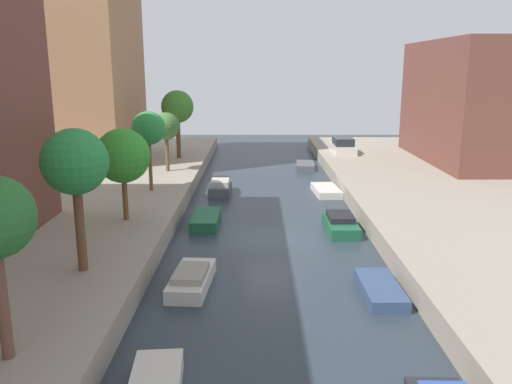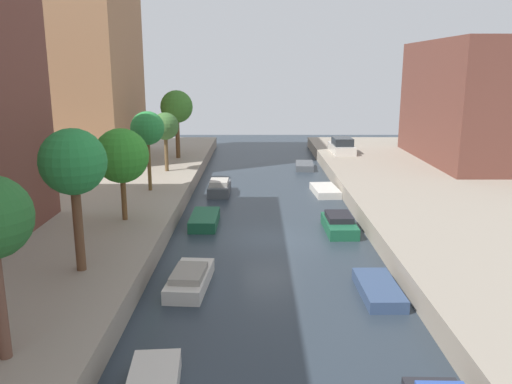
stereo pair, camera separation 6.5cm
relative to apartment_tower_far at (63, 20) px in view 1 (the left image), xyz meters
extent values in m
plane|color=#28333D|center=(16.00, -18.79, -12.09)|extent=(84.00, 84.00, 0.00)
cube|color=#9E704C|center=(0.00, 0.00, 0.00)|extent=(10.00, 11.22, 22.18)
cube|color=brown|center=(34.00, -1.46, -6.33)|extent=(10.00, 15.27, 9.53)
cylinder|color=brown|center=(8.77, -31.47, -9.55)|extent=(0.32, 0.32, 3.08)
cylinder|color=brown|center=(8.77, -25.36, -9.45)|extent=(0.35, 0.35, 3.28)
sphere|color=#25823B|center=(8.77, -25.36, -6.97)|extent=(2.41, 2.41, 2.41)
cylinder|color=brown|center=(8.77, -18.67, -9.94)|extent=(0.26, 0.26, 2.30)
sphere|color=#308C29|center=(8.77, -18.67, -7.86)|extent=(2.67, 2.67, 2.67)
cylinder|color=brown|center=(8.77, -12.23, -9.52)|extent=(0.22, 0.22, 3.14)
sphere|color=#28843B|center=(8.77, -12.23, -7.24)|extent=(2.04, 2.04, 2.04)
cylinder|color=brown|center=(8.77, -6.00, -9.79)|extent=(0.27, 0.27, 2.60)
sphere|color=#3C6A32|center=(8.77, -6.00, -7.80)|extent=(1.97, 1.97, 1.97)
cylinder|color=brown|center=(8.77, -0.22, -9.42)|extent=(0.36, 0.36, 3.34)
sphere|color=#397729|center=(8.77, -0.22, -6.81)|extent=(2.68, 2.68, 2.68)
cube|color=beige|center=(23.00, 2.57, -10.73)|extent=(1.91, 4.49, 0.72)
cube|color=#1E2328|center=(23.00, 2.24, -10.04)|extent=(1.65, 2.48, 0.66)
cube|color=beige|center=(12.74, -24.66, -11.82)|extent=(1.66, 3.62, 0.55)
cube|color=gray|center=(12.74, -24.93, -11.41)|extent=(1.33, 2.02, 0.26)
cube|color=#195638|center=(12.52, -16.34, -11.79)|extent=(1.47, 3.39, 0.60)
cube|color=#4C5156|center=(12.84, -9.08, -11.75)|extent=(1.44, 3.20, 0.69)
cube|color=#B2ADA3|center=(12.84, -9.33, -11.24)|extent=(1.21, 1.77, 0.34)
cube|color=#33476B|center=(19.98, -25.43, -11.86)|extent=(1.44, 3.30, 0.46)
cube|color=#195638|center=(19.73, -17.47, -11.80)|extent=(1.55, 3.46, 0.59)
cube|color=black|center=(19.73, -17.26, -11.36)|extent=(1.30, 1.91, 0.30)
cube|color=beige|center=(20.07, -9.09, -11.86)|extent=(1.83, 3.52, 0.47)
cube|color=#4C5156|center=(19.48, 0.03, -11.84)|extent=(1.68, 3.26, 0.51)
camera|label=1|loc=(15.27, -43.81, -3.69)|focal=36.68mm
camera|label=2|loc=(15.34, -43.81, -3.69)|focal=36.68mm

